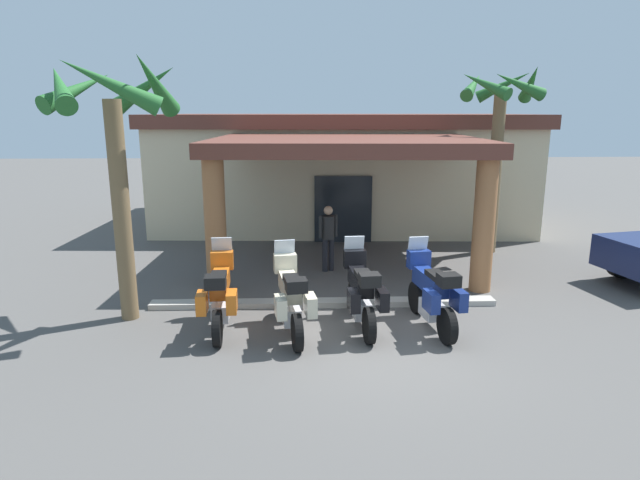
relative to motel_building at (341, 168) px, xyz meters
The scene contains 10 objects.
ground_plane 11.03m from the motel_building, 90.83° to the right, with size 80.00×80.00×0.00m, color #514F4C.
motel_building is the anchor object (origin of this frame).
motorcycle_orange 10.77m from the motel_building, 106.42° to the right, with size 0.73×2.21×1.61m.
motorcycle_cream 10.72m from the motel_building, 99.11° to the right, with size 0.83×2.21×1.61m.
motorcycle_black 10.32m from the motel_building, 91.95° to the right, with size 0.73×2.21×1.61m.
motorcycle_blue 10.44m from the motel_building, 84.53° to the right, with size 0.81×2.21×1.61m.
pedestrian 6.57m from the motel_building, 96.99° to the right, with size 0.49×0.32×1.71m.
palm_tree_roadside 10.95m from the motel_building, 117.14° to the right, with size 2.51×2.53×5.13m.
palm_tree_near_portico 6.48m from the motel_building, 48.86° to the right, with size 2.33×2.38×5.34m.
curb_strip 9.30m from the motel_building, 96.42° to the right, with size 7.34×0.36×0.12m, color #ADA89E.
Camera 1 is at (-1.33, -9.04, 4.03)m, focal length 30.19 mm.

